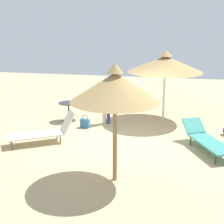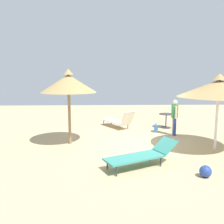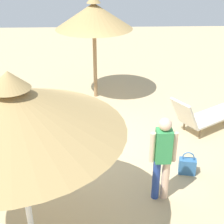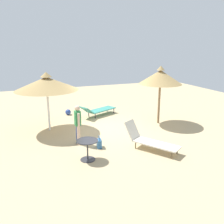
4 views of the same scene
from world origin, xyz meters
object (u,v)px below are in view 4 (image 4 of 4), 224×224
Objects in this scene: person_standing_back at (78,123)px; handbag at (99,143)px; parasol_umbrella_edge at (160,77)px; lounge_chair_front at (98,110)px; parasol_umbrella_far_left at (47,83)px; side_table_round at (87,146)px; beach_ball at (68,112)px; lounge_chair_center at (149,140)px.

person_standing_back reaches higher than handbag.
parasol_umbrella_edge is 3.88m from lounge_chair_front.
person_standing_back is (-1.16, 4.39, -1.43)m from parasol_umbrella_edge.
handbag is (-2.70, -1.51, -2.00)m from parasol_umbrella_far_left.
parasol_umbrella_edge reaches higher than handbag.
side_table_round is 2.35× the size of beach_ball.
lounge_chair_center is 6.76× the size of beach_ball.
person_standing_back is 1.54m from side_table_round.
handbag is at bearing 162.30° from lounge_chair_front.
beach_ball is (4.92, 0.20, -0.02)m from handbag.
handbag is at bearing -39.44° from side_table_round.
lounge_chair_center reaches higher than side_table_round.
lounge_chair_front is 1.72m from beach_ball.
parasol_umbrella_edge reaches higher than side_table_round.
beach_ball is at bearing 2.29° from handbag.
parasol_umbrella_edge reaches higher than person_standing_back.
lounge_chair_front is 1.45× the size of person_standing_back.
parasol_umbrella_edge reaches higher than beach_ball.
beach_ball is (5.77, -0.50, -0.34)m from side_table_round.
lounge_chair_front reaches higher than beach_ball.
lounge_chair_front is at bearing -117.80° from beach_ball.
lounge_chair_center is at bearing -161.83° from beach_ball.
lounge_chair_center is at bearing -122.16° from person_standing_back.
beach_ball is (2.22, -1.31, -2.02)m from parasol_umbrella_far_left.
parasol_umbrella_edge is 4.66m from handbag.
person_standing_back is at bearing 57.84° from lounge_chair_center.
handbag is 0.67× the size of side_table_round.
handbag is (-0.64, -0.66, -0.71)m from person_standing_back.
parasol_umbrella_edge is 1.36× the size of lounge_chair_center.
handbag is (0.83, 1.69, -0.21)m from lounge_chair_center.
parasol_umbrella_edge is 5.47m from side_table_round.
person_standing_back is 1.16m from handbag.
parasol_umbrella_far_left is 3.81× the size of side_table_round.
parasol_umbrella_edge is at bearing -64.21° from handbag.
parasol_umbrella_far_left is at bearing 29.16° from handbag.
parasol_umbrella_far_left is at bearing 42.15° from lounge_chair_center.
parasol_umbrella_edge is 1.26× the size of lounge_chair_front.
lounge_chair_center reaches higher than beach_ball.
person_standing_back is at bearing 45.57° from handbag.
handbag is 4.92m from beach_ball.
side_table_round reaches higher than handbag.
beach_ball is at bearing 51.60° from parasol_umbrella_edge.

